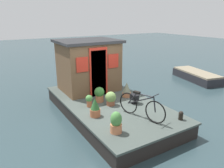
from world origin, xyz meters
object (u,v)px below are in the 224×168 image
potted_plant_lavender (127,90)px  potted_plant_ivy (116,123)px  charcoal_grill (134,97)px  dinghy_boat (196,76)px  potted_plant_rosemary (89,100)px  potted_plant_sage (99,94)px  bicycle (141,106)px  mooring_bollard (181,115)px  potted_plant_fern (111,98)px  potted_plant_geranium (95,108)px  houseboat_cabin (88,65)px

potted_plant_lavender → potted_plant_ivy: size_ratio=0.97×
charcoal_grill → dinghy_boat: 6.00m
potted_plant_rosemary → potted_plant_sage: bearing=-66.8°
bicycle → mooring_bollard: bicycle is taller
bicycle → potted_plant_fern: bicycle is taller
bicycle → potted_plant_ivy: bearing=107.0°
potted_plant_lavender → potted_plant_geranium: bearing=116.3°
potted_plant_geranium → dinghy_boat: 7.59m
potted_plant_ivy → dinghy_boat: potted_plant_ivy is taller
mooring_bollard → potted_plant_fern: bearing=30.7°
potted_plant_lavender → dinghy_boat: size_ratio=0.18×
potted_plant_sage → dinghy_boat: potted_plant_sage is taller
potted_plant_sage → dinghy_boat: (1.13, -6.63, -0.55)m
potted_plant_geranium → potted_plant_sage: size_ratio=1.09×
potted_plant_fern → charcoal_grill: (-0.28, -0.78, -0.03)m
bicycle → potted_plant_sage: bicycle is taller
charcoal_grill → mooring_bollard: size_ratio=1.26×
potted_plant_rosemary → mooring_bollard: potted_plant_rosemary is taller
potted_plant_rosemary → dinghy_boat: bearing=-79.3°
dinghy_boat → bicycle: bearing=114.8°
mooring_bollard → potted_plant_ivy: bearing=79.4°
potted_plant_sage → charcoal_grill: potted_plant_sage is taller
potted_plant_rosemary → dinghy_boat: (1.34, -7.13, -0.50)m
potted_plant_geranium → charcoal_grill: bearing=-83.0°
potted_plant_fern → potted_plant_rosemary: size_ratio=1.15×
houseboat_cabin → mooring_bollard: houseboat_cabin is taller
houseboat_cabin → potted_plant_geranium: 2.65m
potted_plant_rosemary → mooring_bollard: 2.88m
potted_plant_geranium → potted_plant_ivy: potted_plant_geranium is taller
potted_plant_rosemary → potted_plant_sage: potted_plant_sage is taller
potted_plant_ivy → potted_plant_rosemary: (1.85, -0.13, -0.04)m
potted_plant_ivy → potted_plant_sage: potted_plant_ivy is taller
potted_plant_geranium → dinghy_boat: potted_plant_geranium is taller
potted_plant_sage → potted_plant_ivy: bearing=163.2°
potted_plant_ivy → charcoal_grill: size_ratio=1.73×
houseboat_cabin → potted_plant_geranium: bearing=158.5°
potted_plant_geranium → potted_plant_lavender: bearing=-63.7°
houseboat_cabin → charcoal_grill: 2.40m
houseboat_cabin → potted_plant_ivy: 3.67m
houseboat_cabin → bicycle: size_ratio=1.47×
potted_plant_lavender → charcoal_grill: 0.68m
potted_plant_lavender → potted_plant_rosemary: bearing=94.6°
houseboat_cabin → mooring_bollard: 4.09m
potted_plant_geranium → potted_plant_fern: 0.95m
potted_plant_ivy → potted_plant_fern: potted_plant_ivy is taller
houseboat_cabin → potted_plant_ivy: size_ratio=4.02×
houseboat_cabin → mooring_bollard: bearing=-164.6°
bicycle → houseboat_cabin: bearing=2.9°
potted_plant_ivy → charcoal_grill: bearing=-50.1°
charcoal_grill → potted_plant_fern: bearing=70.1°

